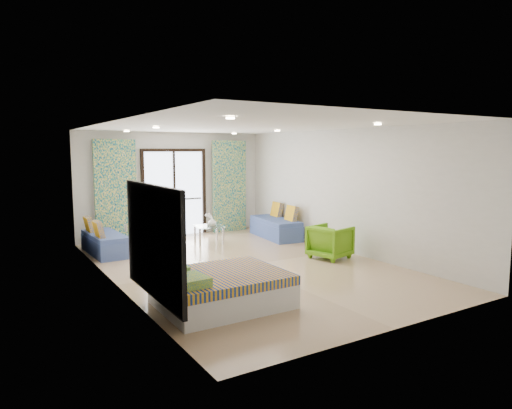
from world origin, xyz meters
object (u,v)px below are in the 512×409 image
daybed_left (104,243)px  armchair (330,240)px  daybed_right (276,227)px  coffee_table (209,228)px  bed (221,288)px

daybed_left → armchair: bearing=-38.7°
daybed_right → coffee_table: daybed_right is taller
bed → coffee_table: coffee_table is taller
coffee_table → daybed_right: bearing=-7.5°
bed → daybed_left: bearing=98.5°
daybed_left → coffee_table: daybed_left is taller
daybed_left → armchair: daybed_left is taller
bed → daybed_left: size_ratio=1.07×
bed → daybed_right: daybed_right is taller
bed → armchair: 3.58m
bed → coffee_table: size_ratio=2.31×
bed → armchair: bearing=23.5°
daybed_left → armchair: size_ratio=2.16×
armchair → bed: bearing=99.2°
daybed_left → bed: bearing=-84.1°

